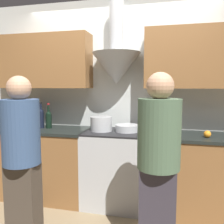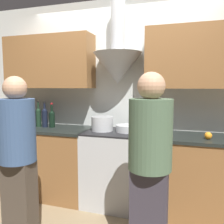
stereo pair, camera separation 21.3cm
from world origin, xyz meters
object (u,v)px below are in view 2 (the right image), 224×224
object	(u,v)px
wine_bottle_0	(12,115)
wine_bottle_2	(24,116)
stove_range	(114,167)
person_foreground_left	(18,156)
wine_bottle_1	(17,116)
wine_bottle_6	(45,117)
wine_bottle_4	(33,117)
wine_bottle_3	(28,117)
mixing_bowl	(128,128)
wine_bottle_7	(52,118)
stock_pot	(102,124)
person_foreground_right	(150,163)
orange_fruit	(208,136)
wine_bottle_5	(39,116)

from	to	relation	value
wine_bottle_0	wine_bottle_2	world-z (taller)	wine_bottle_0
stove_range	person_foreground_left	xyz separation A→B (m)	(-0.57, -1.05, 0.40)
wine_bottle_1	wine_bottle_6	distance (m)	0.46
wine_bottle_1	wine_bottle_4	world-z (taller)	wine_bottle_4
wine_bottle_3	wine_bottle_6	size ratio (longest dim) A/B	0.94
wine_bottle_2	mixing_bowl	xyz separation A→B (m)	(1.51, -0.00, -0.09)
wine_bottle_4	mixing_bowl	distance (m)	1.34
wine_bottle_1	wine_bottle_6	world-z (taller)	wine_bottle_6
wine_bottle_6	mixing_bowl	distance (m)	1.15
wine_bottle_4	wine_bottle_6	bearing A→B (deg)	-0.22
wine_bottle_7	stock_pot	bearing A→B (deg)	-1.77
wine_bottle_1	person_foreground_right	size ratio (longest dim) A/B	0.20
orange_fruit	wine_bottle_5	bearing A→B (deg)	176.47
wine_bottle_1	wine_bottle_4	xyz separation A→B (m)	(0.27, -0.00, 0.00)
stove_range	wine_bottle_1	size ratio (longest dim) A/B	2.91
wine_bottle_4	mixing_bowl	xyz separation A→B (m)	(1.34, 0.02, -0.09)
wine_bottle_3	wine_bottle_4	distance (m)	0.09
wine_bottle_1	person_foreground_left	distance (m)	1.38
wine_bottle_6	wine_bottle_7	xyz separation A→B (m)	(0.10, 0.01, -0.01)
wine_bottle_4	wine_bottle_6	distance (m)	0.19
wine_bottle_0	wine_bottle_3	distance (m)	0.27
wine_bottle_6	wine_bottle_2	bearing A→B (deg)	176.18
wine_bottle_7	orange_fruit	xyz separation A→B (m)	(1.95, -0.14, -0.09)
wine_bottle_0	orange_fruit	bearing A→B (deg)	-3.03
wine_bottle_1	wine_bottle_3	distance (m)	0.18
stock_pot	mixing_bowl	size ratio (longest dim) A/B	0.92
wine_bottle_6	wine_bottle_7	bearing A→B (deg)	7.71
wine_bottle_0	wine_bottle_1	bearing A→B (deg)	-5.56
wine_bottle_0	stock_pot	size ratio (longest dim) A/B	1.31
wine_bottle_3	person_foreground_right	distance (m)	2.07
wine_bottle_1	wine_bottle_7	distance (m)	0.56
wine_bottle_3	orange_fruit	world-z (taller)	wine_bottle_3
wine_bottle_2	wine_bottle_4	size ratio (longest dim) A/B	0.96
wine_bottle_0	person_foreground_right	distance (m)	2.32
wine_bottle_2	wine_bottle_6	xyz separation A→B (m)	(0.36, -0.02, 0.01)
wine_bottle_3	person_foreground_left	xyz separation A→B (m)	(0.69, -1.07, -0.18)
stock_pot	wine_bottle_1	bearing A→B (deg)	179.51
wine_bottle_2	stock_pot	distance (m)	1.19
person_foreground_left	person_foreground_right	world-z (taller)	person_foreground_right
wine_bottle_7	wine_bottle_0	bearing A→B (deg)	-179.77
stove_range	wine_bottle_2	xyz separation A→B (m)	(-1.35, 0.04, 0.59)
wine_bottle_6	mixing_bowl	size ratio (longest dim) A/B	1.18
wine_bottle_1	wine_bottle_6	xyz separation A→B (m)	(0.46, -0.00, 0.01)
wine_bottle_0	person_foreground_left	world-z (taller)	person_foreground_left
wine_bottle_6	stock_pot	xyz separation A→B (m)	(0.83, -0.01, -0.05)
wine_bottle_1	wine_bottle_5	xyz separation A→B (m)	(0.35, 0.00, 0.01)
wine_bottle_0	wine_bottle_7	xyz separation A→B (m)	(0.65, 0.00, -0.02)
wine_bottle_1	wine_bottle_2	distance (m)	0.10
stove_range	wine_bottle_2	bearing A→B (deg)	178.49
orange_fruit	wine_bottle_3	bearing A→B (deg)	176.61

